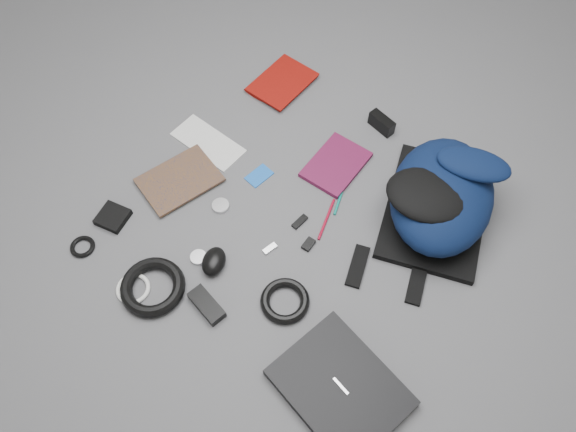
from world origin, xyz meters
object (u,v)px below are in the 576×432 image
Objects in this scene: laptop at (340,388)px; comic_book at (166,162)px; compact_camera at (382,123)px; power_brick at (207,305)px; backpack at (442,195)px; textbook_red at (264,72)px; pouch at (113,217)px; mouse at (214,261)px; dvd_case at (336,165)px.

comic_book is at bearing 175.58° from laptop.
comic_book is at bearing -119.09° from compact_camera.
compact_camera is at bearing 98.75° from power_brick.
backpack is 0.80m from textbook_red.
backpack reaches higher than pouch.
power_brick is at bearing -60.19° from textbook_red.
laptop is 3.44× the size of mouse.
laptop is 0.89m from compact_camera.
backpack is 1.44× the size of laptop.
pouch is (-0.76, -0.62, -0.09)m from backpack.
backpack reaches higher than mouse.
pouch is at bearing -87.62° from textbook_red.
backpack is at bearing -8.73° from textbook_red.
comic_book is (-0.86, 0.24, -0.01)m from laptop.
pouch is (-0.42, -0.58, 0.00)m from dvd_case.
laptop is 0.71m from dvd_case.
mouse reaches higher than pouch.
comic_book is 2.81× the size of pouch.
textbook_red is 2.39× the size of compact_camera.
compact_camera is (-0.39, 0.80, 0.01)m from laptop.
backpack reaches higher than compact_camera.
comic_book is 2.06× the size of power_brick.
compact_camera reaches higher than comic_book.
mouse is (-0.41, -0.55, -0.07)m from backpack.
pouch is at bearing -127.78° from dvd_case.
textbook_red reaches higher than dvd_case.
pouch reaches higher than comic_book.
power_brick is at bearing -92.02° from dvd_case.
dvd_case is at bearing -20.83° from textbook_red.
mouse is (0.37, -0.17, 0.02)m from comic_book.
laptop is at bearing -55.61° from dvd_case.
comic_book is at bearing 157.66° from power_brick.
backpack is 3.99× the size of power_brick.
backpack reaches higher than power_brick.
power_brick reaches higher than pouch.
comic_book is at bearing 131.09° from mouse.
power_brick is 0.42m from pouch.
backpack is at bearing 108.67° from laptop.
textbook_red reaches higher than pouch.
compact_camera reaches higher than power_brick.
pouch is (0.02, -0.25, 0.00)m from comic_book.
compact_camera is at bearing 65.81° from comic_book.
dvd_case is 2.26× the size of compact_camera.
dvd_case is at bearing -86.03° from compact_camera.
laptop is 1.34× the size of comic_book.
textbook_red is 0.47m from dvd_case.
laptop is at bearing 0.40° from pouch.
power_brick is 1.36× the size of pouch.
dvd_case is 1.82× the size of power_brick.
textbook_red is 0.77m from mouse.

